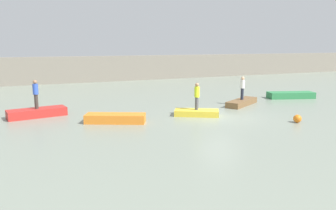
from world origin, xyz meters
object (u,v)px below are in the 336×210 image
at_px(rowboat_yellow, 197,113).
at_px(person_blue_shirt, 36,93).
at_px(person_white_shirt, 242,87).
at_px(rowboat_red, 37,113).
at_px(rowboat_brown, 242,102).
at_px(rowboat_green, 291,95).
at_px(mooring_buoy, 297,119).
at_px(rowboat_orange, 115,118).
at_px(person_hiviz_shirt, 197,95).

distance_m(rowboat_yellow, person_blue_shirt, 9.95).
relative_size(person_white_shirt, person_blue_shirt, 0.96).
bearing_deg(person_white_shirt, person_blue_shirt, 172.38).
bearing_deg(rowboat_red, rowboat_brown, -16.60).
bearing_deg(rowboat_yellow, person_white_shirt, 51.91).
xyz_separation_m(rowboat_yellow, person_white_shirt, (4.80, 1.84, 1.18)).
xyz_separation_m(rowboat_green, mooring_buoy, (-6.13, -6.80, -0.03)).
bearing_deg(rowboat_orange, rowboat_brown, 35.02).
bearing_deg(rowboat_yellow, rowboat_orange, -151.67).
relative_size(rowboat_yellow, person_white_shirt, 1.61).
distance_m(rowboat_red, mooring_buoy, 15.52).
relative_size(rowboat_red, rowboat_yellow, 1.25).
xyz_separation_m(rowboat_green, person_hiviz_shirt, (-10.46, -2.80, 1.05)).
xyz_separation_m(rowboat_orange, mooring_buoy, (9.47, -4.24, -0.02)).
bearing_deg(person_blue_shirt, rowboat_orange, -40.92).
distance_m(rowboat_orange, person_blue_shirt, 5.44).
bearing_deg(person_white_shirt, rowboat_brown, 0.00).
relative_size(rowboat_green, person_blue_shirt, 2.13).
bearing_deg(rowboat_orange, rowboat_red, 164.95).
xyz_separation_m(rowboat_yellow, person_blue_shirt, (-9.14, 3.70, 1.32)).
height_order(rowboat_red, person_hiviz_shirt, person_hiviz_shirt).
bearing_deg(rowboat_brown, rowboat_orange, 159.04).
xyz_separation_m(person_white_shirt, person_blue_shirt, (-13.94, 1.87, 0.14)).
bearing_deg(rowboat_green, person_blue_shirt, -164.40).
bearing_deg(person_white_shirt, rowboat_orange, -170.86).
bearing_deg(rowboat_red, rowboat_green, -11.61).
relative_size(person_hiviz_shirt, mooring_buoy, 3.67).
distance_m(rowboat_green, person_white_shirt, 5.84).
relative_size(rowboat_green, mooring_buoy, 8.17).
bearing_deg(person_blue_shirt, rowboat_yellow, -22.05).
xyz_separation_m(rowboat_brown, mooring_buoy, (-0.47, -5.84, 0.02)).
bearing_deg(rowboat_brown, rowboat_red, 142.27).
relative_size(rowboat_yellow, rowboat_brown, 0.77).
height_order(person_white_shirt, person_hiviz_shirt, person_white_shirt).
distance_m(rowboat_yellow, rowboat_brown, 5.14).
height_order(rowboat_yellow, person_white_shirt, person_white_shirt).
xyz_separation_m(person_blue_shirt, mooring_buoy, (13.47, -7.71, -1.27)).
height_order(rowboat_orange, rowboat_green, rowboat_green).
xyz_separation_m(rowboat_brown, person_white_shirt, (0.00, 0.00, 1.16)).
relative_size(rowboat_red, person_white_shirt, 2.02).
bearing_deg(person_blue_shirt, person_white_shirt, -7.62).
bearing_deg(person_white_shirt, rowboat_green, 9.66).
height_order(rowboat_yellow, rowboat_brown, rowboat_brown).
height_order(rowboat_red, mooring_buoy, rowboat_red).
xyz_separation_m(rowboat_orange, person_white_shirt, (9.94, 1.60, 1.11)).
height_order(rowboat_orange, rowboat_brown, rowboat_orange).
xyz_separation_m(rowboat_red, rowboat_green, (19.60, -0.90, 0.00)).
xyz_separation_m(rowboat_orange, person_hiviz_shirt, (5.14, -0.24, 1.06)).
bearing_deg(person_hiviz_shirt, rowboat_green, 14.99).
bearing_deg(rowboat_orange, person_white_shirt, 35.02).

